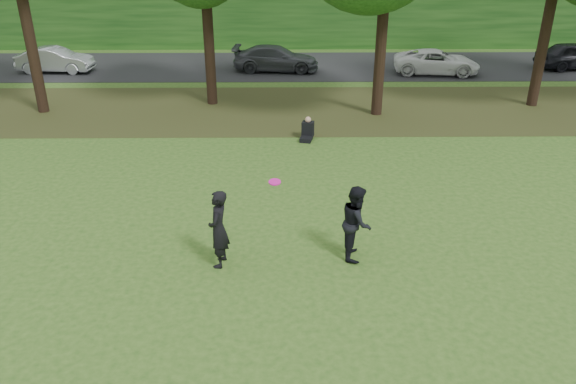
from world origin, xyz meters
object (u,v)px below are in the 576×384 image
object	(u,v)px
player_right	(357,222)
frisbee	(275,182)
player_left	(219,229)
seated_person	(307,131)

from	to	relation	value
player_right	frisbee	xyz separation A→B (m)	(-1.89, -0.44, 1.25)
player_right	frisbee	bearing A→B (deg)	108.75
player_left	player_right	world-z (taller)	player_left
player_right	frisbee	size ratio (longest dim) A/B	4.79
player_left	frisbee	size ratio (longest dim) A/B	4.96
player_left	seated_person	distance (m)	8.74
frisbee	seated_person	world-z (taller)	frisbee
player_right	frisbee	world-z (taller)	frisbee
player_right	seated_person	xyz separation A→B (m)	(-0.80, 8.04, -0.60)
player_left	player_right	xyz separation A→B (m)	(3.18, 0.34, -0.03)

